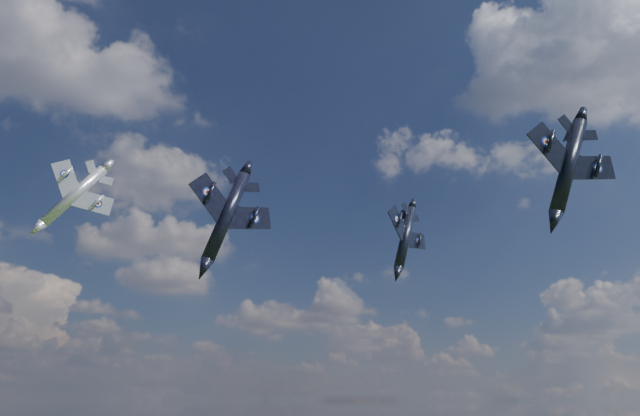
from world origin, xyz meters
name	(u,v)px	position (x,y,z in m)	size (l,w,h in m)	color
jet_lead_navy	(227,216)	(-7.72, 9.48, 81.80)	(11.82, 16.48, 3.41)	black
jet_right_navy	(568,166)	(20.99, -15.91, 83.62)	(10.95, 15.27, 3.16)	black
jet_high_navy	(405,237)	(25.73, 23.67, 85.97)	(11.56, 16.12, 3.33)	black
jet_left_silver	(74,196)	(-24.72, 12.77, 83.08)	(9.00, 12.55, 2.60)	#9697A0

